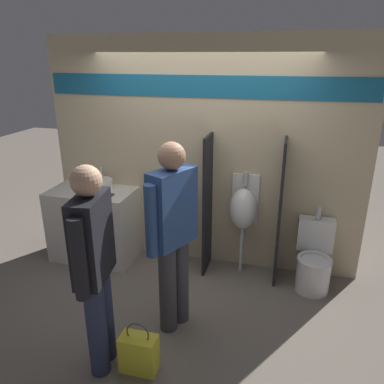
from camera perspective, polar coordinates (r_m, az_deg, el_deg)
name	(u,v)px	position (r m, az deg, el deg)	size (l,w,h in m)	color
ground_plane	(188,282)	(4.45, -0.58, -13.55)	(16.00, 16.00, 0.00)	#70665B
display_wall	(201,155)	(4.42, 1.45, 5.68)	(3.76, 0.07, 2.70)	beige
sink_counter	(94,224)	(4.91, -14.68, -4.77)	(1.04, 0.59, 0.91)	silver
sink_basin	(97,185)	(4.75, -14.34, 1.07)	(0.39, 0.39, 0.26)	white
cell_phone	(110,196)	(4.50, -12.45, -0.56)	(0.07, 0.14, 0.01)	#232328
divider_near_counter	(207,206)	(4.35, 2.36, -2.07)	(0.03, 0.40, 1.65)	black
divider_mid	(280,213)	(4.26, 13.25, -3.10)	(0.03, 0.40, 1.65)	black
urinal_near_counter	(175,202)	(4.50, -2.61, -1.52)	(0.33, 0.31, 1.22)	silver
urinal_far	(243,209)	(4.34, 7.83, -2.54)	(0.33, 0.31, 1.22)	silver
toilet	(314,261)	(4.43, 18.07, -9.99)	(0.39, 0.54, 0.90)	white
person_in_vest	(173,231)	(3.35, -2.91, -5.98)	(0.37, 0.58, 1.80)	#3D3D42
person_with_lanyard	(95,264)	(3.01, -14.63, -10.53)	(0.26, 0.61, 1.75)	#282D4C
shopping_bag	(139,353)	(3.37, -8.10, -23.11)	(0.31, 0.17, 0.47)	yellow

